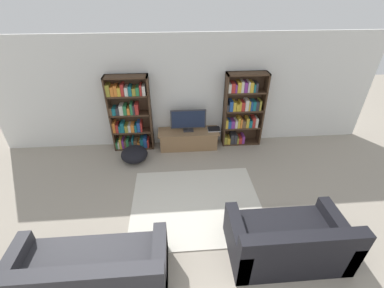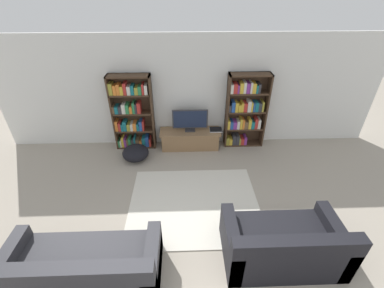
% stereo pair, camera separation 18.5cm
% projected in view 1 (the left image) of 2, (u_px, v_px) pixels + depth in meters
% --- Properties ---
extents(wall_back, '(8.80, 0.06, 2.60)m').
position_uv_depth(wall_back, '(188.00, 93.00, 5.91)').
color(wall_back, silver).
rests_on(wall_back, ground_plane).
extents(bookshelf_left, '(0.94, 0.30, 1.79)m').
position_uv_depth(bookshelf_left, '(130.00, 115.00, 5.90)').
color(bookshelf_left, '#422D1E').
rests_on(bookshelf_left, ground_plane).
extents(bookshelf_right, '(0.94, 0.30, 1.79)m').
position_uv_depth(bookshelf_right, '(242.00, 110.00, 6.07)').
color(bookshelf_right, '#422D1E').
rests_on(bookshelf_right, ground_plane).
extents(tv_stand, '(1.44, 0.48, 0.45)m').
position_uv_depth(tv_stand, '(188.00, 139.00, 6.24)').
color(tv_stand, '#8E6B47').
rests_on(tv_stand, ground_plane).
extents(television, '(0.82, 0.16, 0.54)m').
position_uv_depth(television, '(188.00, 120.00, 5.97)').
color(television, '#2D2D33').
rests_on(television, tv_stand).
extents(laptop, '(0.30, 0.26, 0.03)m').
position_uv_depth(laptop, '(214.00, 129.00, 6.17)').
color(laptop, '#B7B7BC').
rests_on(laptop, tv_stand).
extents(area_rug, '(2.36, 1.94, 0.02)m').
position_uv_depth(area_rug, '(196.00, 204.00, 4.73)').
color(area_rug, beige).
rests_on(area_rug, ground_plane).
extents(couch_left_sectional, '(2.04, 0.94, 0.85)m').
position_uv_depth(couch_left_sectional, '(88.00, 274.00, 3.32)').
color(couch_left_sectional, '#2D2D33').
rests_on(couch_left_sectional, ground_plane).
extents(couch_right_sofa, '(1.66, 0.97, 0.86)m').
position_uv_depth(couch_right_sofa, '(287.00, 241.00, 3.73)').
color(couch_right_sofa, black).
rests_on(couch_right_sofa, ground_plane).
extents(beanbag_ottoman, '(0.60, 0.60, 0.33)m').
position_uv_depth(beanbag_ottoman, '(134.00, 154.00, 5.80)').
color(beanbag_ottoman, black).
rests_on(beanbag_ottoman, ground_plane).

